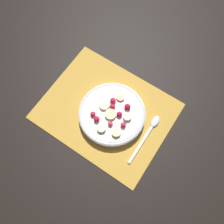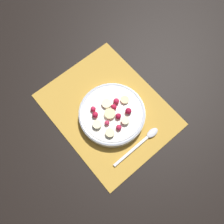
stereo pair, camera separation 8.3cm
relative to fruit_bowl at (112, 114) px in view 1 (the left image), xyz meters
The scene contains 4 objects.
ground_plane 0.04m from the fruit_bowl, 12.39° to the right, with size 3.00×3.00×0.00m, color black.
placemat 0.04m from the fruit_bowl, 12.39° to the right, with size 0.44×0.35×0.01m.
fruit_bowl is the anchor object (origin of this frame).
spoon 0.14m from the fruit_bowl, 167.91° to the right, with size 0.03×0.19×0.01m.
Camera 1 is at (-0.19, 0.25, 0.82)m, focal length 40.00 mm.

